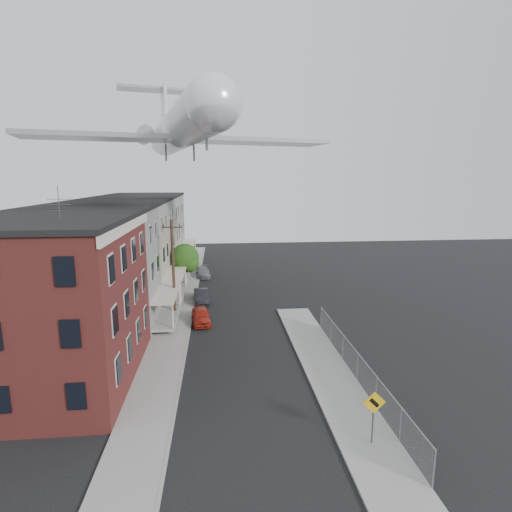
{
  "coord_description": "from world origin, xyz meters",
  "views": [
    {
      "loc": [
        -1.52,
        -17.4,
        12.56
      ],
      "look_at": [
        0.79,
        6.81,
        7.8
      ],
      "focal_mm": 28.0,
      "sensor_mm": 36.0,
      "label": 1
    }
  ],
  "objects": [
    {
      "name": "corner_building",
      "position": [
        -12.0,
        7.0,
        5.16
      ],
      "size": [
        10.31,
        12.3,
        12.15
      ],
      "color": "#331410",
      "rests_on": "ground"
    },
    {
      "name": "sidewalk_left",
      "position": [
        -5.5,
        24.0,
        0.06
      ],
      "size": [
        3.0,
        62.0,
        0.12
      ],
      "primitive_type": "cube",
      "color": "gray",
      "rests_on": "ground"
    },
    {
      "name": "street_tree",
      "position": [
        -5.27,
        27.92,
        3.45
      ],
      "size": [
        3.22,
        3.2,
        5.2
      ],
      "color": "black",
      "rests_on": "ground"
    },
    {
      "name": "car_mid",
      "position": [
        -3.39,
        22.36,
        0.66
      ],
      "size": [
        1.81,
        4.1,
        1.31
      ],
      "primitive_type": "imported",
      "rotation": [
        0.0,
        0.0,
        0.11
      ],
      "color": "black",
      "rests_on": "ground"
    },
    {
      "name": "curb_right",
      "position": [
        4.05,
        6.0,
        0.07
      ],
      "size": [
        0.15,
        26.0,
        0.14
      ],
      "primitive_type": "cube",
      "color": "gray",
      "rests_on": "ground"
    },
    {
      "name": "sidewalk_right",
      "position": [
        5.5,
        6.0,
        0.06
      ],
      "size": [
        3.0,
        26.0,
        0.12
      ],
      "primitive_type": "cube",
      "color": "gray",
      "rests_on": "ground"
    },
    {
      "name": "row_house_d",
      "position": [
        -11.96,
        37.5,
        5.13
      ],
      "size": [
        11.98,
        7.0,
        10.3
      ],
      "color": "#746D5C",
      "rests_on": "ground"
    },
    {
      "name": "car_far",
      "position": [
        -3.6,
        33.19,
        0.6
      ],
      "size": [
        2.11,
        4.28,
        1.2
      ],
      "primitive_type": "imported",
      "rotation": [
        0.0,
        0.0,
        0.11
      ],
      "color": "slate",
      "rests_on": "ground"
    },
    {
      "name": "airplane",
      "position": [
        -4.88,
        21.52,
        17.04
      ],
      "size": [
        26.67,
        30.48,
        8.77
      ],
      "color": "silver",
      "rests_on": "ground"
    },
    {
      "name": "car_near",
      "position": [
        -3.18,
        16.27,
        0.66
      ],
      "size": [
        1.99,
        4.05,
        1.33
      ],
      "primitive_type": "imported",
      "rotation": [
        0.0,
        0.0,
        0.11
      ],
      "color": "#A82415",
      "rests_on": "ground"
    },
    {
      "name": "row_house_b",
      "position": [
        -11.96,
        23.5,
        5.13
      ],
      "size": [
        11.98,
        7.0,
        10.3
      ],
      "color": "#746D5C",
      "rests_on": "ground"
    },
    {
      "name": "chainlink_fence",
      "position": [
        7.0,
        5.0,
        1.0
      ],
      "size": [
        0.06,
        18.06,
        1.9
      ],
      "color": "gray",
      "rests_on": "ground"
    },
    {
      "name": "row_house_e",
      "position": [
        -11.96,
        44.5,
        5.13
      ],
      "size": [
        11.98,
        7.0,
        10.3
      ],
      "color": "slate",
      "rests_on": "ground"
    },
    {
      "name": "row_house_c",
      "position": [
        -11.96,
        30.5,
        5.13
      ],
      "size": [
        11.98,
        7.0,
        10.3
      ],
      "color": "slate",
      "rests_on": "ground"
    },
    {
      "name": "ground",
      "position": [
        0.0,
        0.0,
        0.0
      ],
      "size": [
        120.0,
        120.0,
        0.0
      ],
      "primitive_type": "plane",
      "color": "black",
      "rests_on": "ground"
    },
    {
      "name": "row_house_a",
      "position": [
        -11.96,
        16.5,
        5.13
      ],
      "size": [
        11.98,
        7.0,
        10.3
      ],
      "color": "slate",
      "rests_on": "ground"
    },
    {
      "name": "curb_left",
      "position": [
        -4.05,
        24.0,
        0.07
      ],
      "size": [
        0.15,
        62.0,
        0.14
      ],
      "primitive_type": "cube",
      "color": "gray",
      "rests_on": "ground"
    },
    {
      "name": "utility_pole",
      "position": [
        -5.6,
        18.0,
        4.67
      ],
      "size": [
        1.8,
        0.26,
        9.0
      ],
      "color": "black",
      "rests_on": "ground"
    },
    {
      "name": "warning_sign",
      "position": [
        5.6,
        -1.03,
        1.88
      ],
      "size": [
        1.1,
        0.11,
        2.8
      ],
      "color": "#515156",
      "rests_on": "ground"
    }
  ]
}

